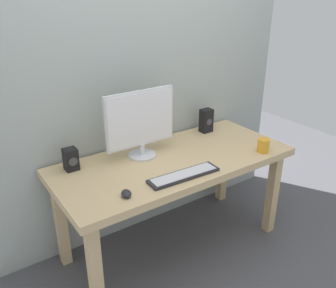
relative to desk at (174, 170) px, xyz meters
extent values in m
plane|color=#4C4C51|center=(0.00, 0.00, -0.65)|extent=(6.00, 6.00, 0.00)
cube|color=#9EA8A3|center=(0.00, 0.41, 0.85)|extent=(2.61, 0.04, 3.00)
cube|color=tan|center=(0.00, 0.00, 0.06)|extent=(1.65, 0.74, 0.05)
cube|color=tan|center=(-0.74, -0.29, -0.31)|extent=(0.07, 0.07, 0.69)
cube|color=tan|center=(0.74, -0.29, -0.31)|extent=(0.07, 0.07, 0.69)
cube|color=tan|center=(-0.74, 0.29, -0.31)|extent=(0.07, 0.07, 0.69)
cube|color=tan|center=(0.74, 0.29, -0.31)|extent=(0.07, 0.07, 0.69)
cylinder|color=silver|center=(-0.16, 0.15, 0.10)|extent=(0.19, 0.19, 0.02)
cylinder|color=silver|center=(-0.16, 0.15, 0.14)|extent=(0.04, 0.04, 0.08)
cube|color=silver|center=(-0.16, 0.17, 0.36)|extent=(0.51, 0.02, 0.38)
cube|color=white|center=(-0.16, 0.15, 0.36)|extent=(0.49, 0.01, 0.36)
cube|color=#232328|center=(-0.10, -0.24, 0.10)|extent=(0.48, 0.14, 0.02)
cube|color=silver|center=(-0.10, -0.24, 0.11)|extent=(0.44, 0.12, 0.00)
ellipsoid|color=#232328|center=(-0.50, -0.24, 0.11)|extent=(0.08, 0.09, 0.04)
cube|color=black|center=(0.50, 0.25, 0.18)|extent=(0.09, 0.07, 0.19)
cylinder|color=#3F3F44|center=(0.50, 0.22, 0.18)|extent=(0.05, 0.00, 0.05)
cube|color=black|center=(-0.64, 0.24, 0.16)|extent=(0.08, 0.08, 0.15)
cylinder|color=#3F3F44|center=(-0.64, 0.20, 0.16)|extent=(0.06, 0.00, 0.06)
cylinder|color=orange|center=(0.58, -0.27, 0.14)|extent=(0.08, 0.08, 0.10)
camera|label=1|loc=(-1.28, -1.80, 1.18)|focal=38.31mm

